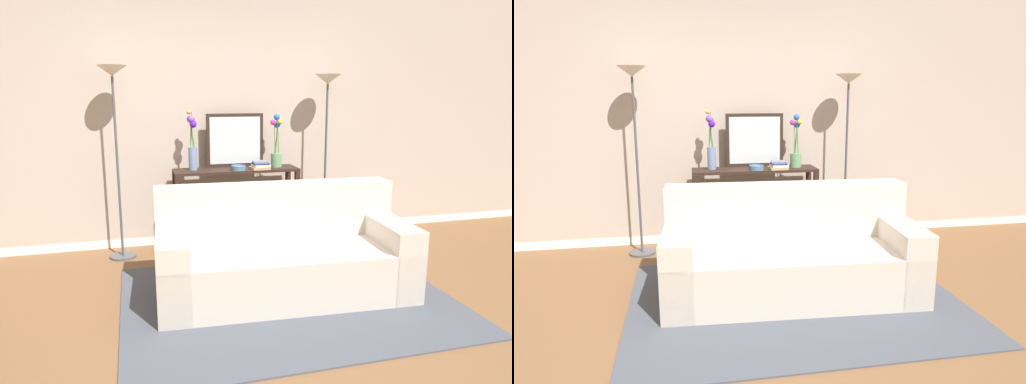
# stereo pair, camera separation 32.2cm
# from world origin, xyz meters

# --- Properties ---
(ground_plane) EXTENTS (16.00, 16.00, 0.02)m
(ground_plane) POSITION_xyz_m (0.00, 0.00, -0.01)
(ground_plane) COLOR brown
(back_wall) EXTENTS (12.00, 0.15, 2.89)m
(back_wall) POSITION_xyz_m (0.00, 2.27, 1.44)
(back_wall) COLOR white
(back_wall) RESTS_ON ground
(area_rug) EXTENTS (2.59, 1.98, 0.01)m
(area_rug) POSITION_xyz_m (0.32, 0.50, 0.01)
(area_rug) COLOR #474C56
(area_rug) RESTS_ON ground
(couch) EXTENTS (2.08, 0.98, 0.88)m
(couch) POSITION_xyz_m (0.33, 0.66, 0.31)
(couch) COLOR beige
(couch) RESTS_ON ground
(console_table) EXTENTS (1.31, 0.36, 0.85)m
(console_table) POSITION_xyz_m (0.22, 1.91, 0.58)
(console_table) COLOR black
(console_table) RESTS_ON ground
(floor_lamp_left) EXTENTS (0.28, 0.28, 1.89)m
(floor_lamp_left) POSITION_xyz_m (-0.97, 1.88, 1.48)
(floor_lamp_left) COLOR #4C4C51
(floor_lamp_left) RESTS_ON ground
(floor_lamp_right) EXTENTS (0.28, 0.28, 1.83)m
(floor_lamp_right) POSITION_xyz_m (1.22, 1.88, 1.44)
(floor_lamp_right) COLOR #4C4C51
(floor_lamp_right) RESTS_ON ground
(wall_mirror) EXTENTS (0.62, 0.02, 0.57)m
(wall_mirror) POSITION_xyz_m (0.25, 2.06, 1.14)
(wall_mirror) COLOR black
(wall_mirror) RESTS_ON console_table
(vase_tall_flowers) EXTENTS (0.09, 0.14, 0.61)m
(vase_tall_flowers) POSITION_xyz_m (-0.23, 1.94, 1.13)
(vase_tall_flowers) COLOR #6B84AD
(vase_tall_flowers) RESTS_ON console_table
(vase_short_flowers) EXTENTS (0.13, 0.13, 0.56)m
(vase_short_flowers) POSITION_xyz_m (0.67, 1.94, 1.06)
(vase_short_flowers) COLOR #669E6B
(vase_short_flowers) RESTS_ON console_table
(fruit_bowl) EXTENTS (0.15, 0.15, 0.05)m
(fruit_bowl) POSITION_xyz_m (0.22, 1.81, 0.88)
(fruit_bowl) COLOR #4C7093
(fruit_bowl) RESTS_ON console_table
(book_stack) EXTENTS (0.20, 0.18, 0.09)m
(book_stack) POSITION_xyz_m (0.46, 1.82, 0.89)
(book_stack) COLOR tan
(book_stack) RESTS_ON console_table
(book_row_under_console) EXTENTS (0.38, 0.18, 0.13)m
(book_row_under_console) POSITION_xyz_m (-0.12, 1.91, 0.05)
(book_row_under_console) COLOR slate
(book_row_under_console) RESTS_ON ground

